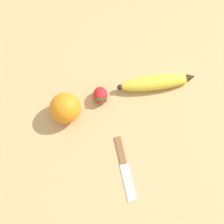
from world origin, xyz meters
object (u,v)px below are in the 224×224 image
Objects in this scene: paring_knife at (124,165)px; strawberry at (100,97)px; orange at (65,108)px; banana at (157,82)px.

strawberry is at bearing -83.40° from paring_knife.
banana is at bearing 25.21° from orange.
banana is 3.76× the size of strawberry.
banana is 0.16m from strawberry.
banana is 2.64× the size of orange.
strawberry is at bearing -172.83° from banana.
strawberry is (0.08, 0.05, -0.02)m from orange.
strawberry is at bearing 31.03° from orange.
paring_knife is (-0.07, -0.23, -0.02)m from banana.
paring_knife is at bearing -120.38° from banana.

